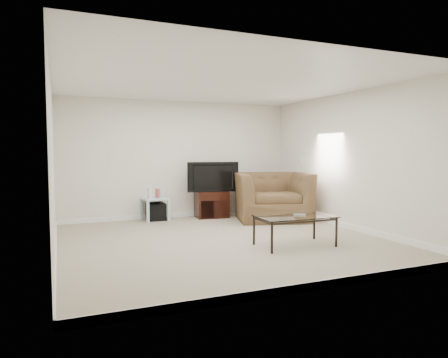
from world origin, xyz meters
name	(u,v)px	position (x,y,z in m)	size (l,w,h in m)	color
floor	(224,241)	(0.00, 0.00, 0.00)	(5.00, 5.00, 0.00)	tan
ceiling	(224,83)	(0.00, 0.00, 2.50)	(5.00, 5.00, 0.00)	white
wall_back	(180,160)	(0.00, 2.50, 1.25)	(5.00, 0.02, 2.50)	silver
wall_left	(52,165)	(-2.50, 0.00, 1.25)	(0.02, 5.00, 2.50)	silver
wall_right	(350,161)	(2.50, 0.00, 1.25)	(0.02, 5.00, 2.50)	silver
plate_back	(113,160)	(-1.40, 2.49, 1.25)	(0.12, 0.02, 0.12)	white
plate_right_switch	(301,159)	(2.49, 1.60, 1.25)	(0.02, 0.09, 0.13)	white
plate_right_outlet	(308,204)	(2.49, 1.30, 0.30)	(0.02, 0.08, 0.12)	white
tv_stand	(212,204)	(0.62, 2.18, 0.29)	(0.68, 0.48, 0.57)	black
dvd_player	(212,196)	(0.62, 2.14, 0.48)	(0.41, 0.29, 0.06)	black
television	(212,177)	(0.62, 2.15, 0.89)	(1.03, 0.21, 0.64)	black
side_table	(155,209)	(-0.60, 2.28, 0.24)	(0.49, 0.49, 0.47)	#A4BBC6
subwoofer	(156,212)	(-0.57, 2.30, 0.17)	(0.37, 0.37, 0.37)	black
game_console	(149,193)	(-0.72, 2.25, 0.58)	(0.05, 0.16, 0.22)	white
game_case	(158,193)	(-0.54, 2.27, 0.57)	(0.05, 0.14, 0.19)	#CC4C4C
recliner	(272,188)	(1.69, 1.45, 0.66)	(1.51, 0.98, 1.32)	brown
coffee_table	(295,231)	(0.85, -0.74, 0.23)	(1.17, 0.66, 0.46)	black
remote	(299,215)	(0.94, -0.72, 0.47)	(0.18, 0.05, 0.02)	#B2B2B7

